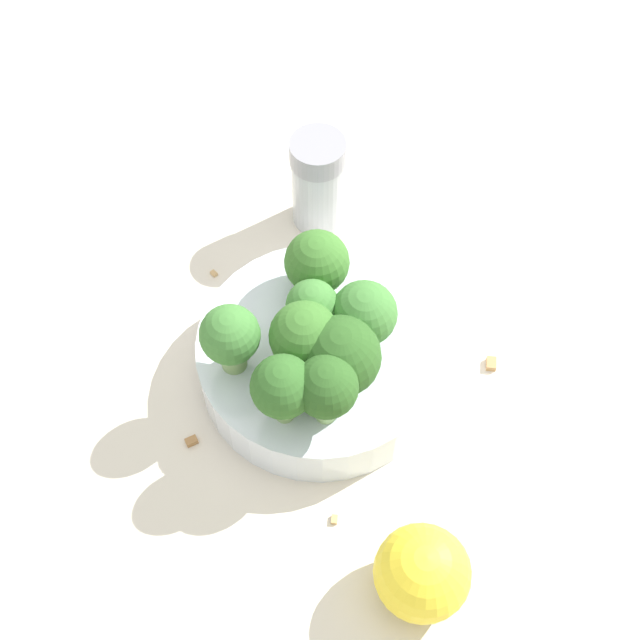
# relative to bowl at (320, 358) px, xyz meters

# --- Properties ---
(ground_plane) EXTENTS (3.00, 3.00, 0.00)m
(ground_plane) POSITION_rel_bowl_xyz_m (0.00, 0.00, -0.02)
(ground_plane) COLOR beige
(bowl) EXTENTS (0.17, 0.17, 0.04)m
(bowl) POSITION_rel_bowl_xyz_m (0.00, 0.00, 0.00)
(bowl) COLOR silver
(bowl) RESTS_ON ground_plane
(broccoli_floret_0) EXTENTS (0.05, 0.05, 0.05)m
(broccoli_floret_0) POSITION_rel_bowl_xyz_m (0.02, -0.02, 0.05)
(broccoli_floret_0) COLOR #84AD66
(broccoli_floret_0) RESTS_ON bowl
(broccoli_floret_1) EXTENTS (0.03, 0.03, 0.05)m
(broccoli_floret_1) POSITION_rel_bowl_xyz_m (-0.01, 0.01, 0.05)
(broccoli_floret_1) COLOR #7A9E5B
(broccoli_floret_1) RESTS_ON bowl
(broccoli_floret_2) EXTENTS (0.04, 0.04, 0.05)m
(broccoli_floret_2) POSITION_rel_bowl_xyz_m (0.02, 0.02, 0.05)
(broccoli_floret_2) COLOR #84AD66
(broccoli_floret_2) RESTS_ON bowl
(broccoli_floret_3) EXTENTS (0.04, 0.04, 0.05)m
(broccoli_floret_3) POSITION_rel_bowl_xyz_m (-0.03, 0.04, 0.05)
(broccoli_floret_3) COLOR #7A9E5B
(broccoli_floret_3) RESTS_ON bowl
(broccoli_floret_4) EXTENTS (0.04, 0.04, 0.06)m
(broccoli_floret_4) POSITION_rel_bowl_xyz_m (0.01, -0.06, 0.06)
(broccoli_floret_4) COLOR #7A9E5B
(broccoli_floret_4) RESTS_ON bowl
(broccoli_floret_5) EXTENTS (0.04, 0.04, 0.06)m
(broccoli_floret_5) POSITION_rel_bowl_xyz_m (-0.00, -0.02, 0.05)
(broccoli_floret_5) COLOR #7A9E5B
(broccoli_floret_5) RESTS_ON bowl
(broccoli_floret_6) EXTENTS (0.04, 0.04, 0.06)m
(broccoli_floret_6) POSITION_rel_bowl_xyz_m (0.03, -0.04, 0.05)
(broccoli_floret_6) COLOR #8EB770
(broccoli_floret_6) RESTS_ON bowl
(broccoli_floret_7) EXTENTS (0.04, 0.04, 0.06)m
(broccoli_floret_7) POSITION_rel_bowl_xyz_m (-0.04, -0.04, 0.05)
(broccoli_floret_7) COLOR #7A9E5B
(broccoli_floret_7) RESTS_ON bowl
(pepper_shaker) EXTENTS (0.04, 0.04, 0.08)m
(pepper_shaker) POSITION_rel_bowl_xyz_m (-0.08, 0.11, 0.02)
(pepper_shaker) COLOR #B2B7BC
(pepper_shaker) RESTS_ON ground_plane
(lemon_wedge) EXTENTS (0.06, 0.06, 0.06)m
(lemon_wedge) POSITION_rel_bowl_xyz_m (0.13, -0.09, 0.01)
(lemon_wedge) COLOR yellow
(lemon_wedge) RESTS_ON ground_plane
(almond_crumb_0) EXTENTS (0.01, 0.00, 0.01)m
(almond_crumb_0) POSITION_rel_bowl_xyz_m (-0.11, 0.03, -0.02)
(almond_crumb_0) COLOR tan
(almond_crumb_0) RESTS_ON ground_plane
(almond_crumb_1) EXTENTS (0.01, 0.01, 0.01)m
(almond_crumb_1) POSITION_rel_bowl_xyz_m (0.10, 0.07, -0.01)
(almond_crumb_1) COLOR #AD7F4C
(almond_crumb_1) RESTS_ON ground_plane
(almond_crumb_2) EXTENTS (0.01, 0.00, 0.01)m
(almond_crumb_2) POSITION_rel_bowl_xyz_m (-0.07, 0.09, -0.02)
(almond_crumb_2) COLOR tan
(almond_crumb_2) RESTS_ON ground_plane
(almond_crumb_3) EXTENTS (0.01, 0.01, 0.01)m
(almond_crumb_3) POSITION_rel_bowl_xyz_m (0.07, -0.09, -0.02)
(almond_crumb_3) COLOR tan
(almond_crumb_3) RESTS_ON ground_plane
(almond_crumb_4) EXTENTS (0.01, 0.01, 0.01)m
(almond_crumb_4) POSITION_rel_bowl_xyz_m (-0.04, -0.09, -0.02)
(almond_crumb_4) COLOR olive
(almond_crumb_4) RESTS_ON ground_plane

